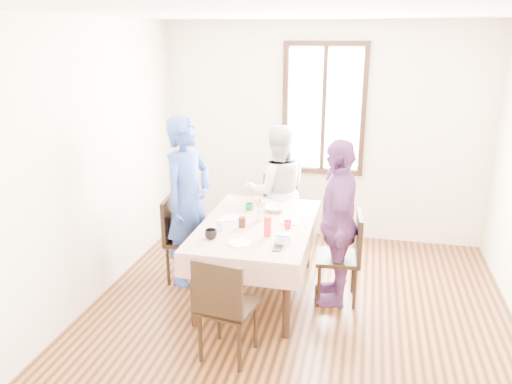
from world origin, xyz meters
TOP-DOWN VIEW (x-y plane):
  - ground at (0.00, 0.00)m, footprint 4.50×4.50m
  - back_wall at (0.00, 2.25)m, footprint 4.00×0.00m
  - window_frame at (0.00, 2.23)m, footprint 1.02×0.06m
  - window_pane at (0.00, 2.24)m, footprint 0.90×0.02m
  - dining_table at (-0.46, 0.52)m, footprint 0.96×1.55m
  - tablecloth at (-0.46, 0.52)m, footprint 1.08×1.67m
  - chair_left at (-1.25, 0.66)m, footprint 0.46×0.46m
  - chair_right at (0.34, 0.57)m, footprint 0.45×0.45m
  - chair_far at (-0.46, 1.58)m, footprint 0.44×0.44m
  - chair_near at (-0.46, -0.54)m, footprint 0.48×0.48m
  - person_left at (-1.23, 0.66)m, footprint 0.61×0.75m
  - person_far at (-0.46, 1.56)m, footprint 0.91×0.81m
  - person_right at (0.32, 0.57)m, footprint 0.48×0.99m
  - mug_black at (-0.78, 0.05)m, footprint 0.14×0.14m
  - mug_flag at (-0.14, 0.45)m, footprint 0.11×0.11m
  - mug_green at (-0.62, 0.88)m, footprint 0.12×0.12m
  - serving_bowl at (-0.35, 0.91)m, footprint 0.25×0.25m
  - juice_carton at (-0.29, 0.23)m, footprint 0.06×0.06m
  - butter_tub at (-0.13, 0.12)m, footprint 0.14×0.14m
  - jam_jar at (-0.58, 0.39)m, footprint 0.07×0.07m
  - drinking_glass at (-0.76, 0.27)m, footprint 0.07×0.07m
  - smartphone at (-0.15, -0.03)m, footprint 0.07×0.15m
  - flower_vase at (-0.45, 0.60)m, footprint 0.06×0.06m
  - plate_left at (-0.75, 0.60)m, footprint 0.20×0.20m
  - plate_right at (-0.15, 0.62)m, footprint 0.20×0.20m
  - plate_far at (-0.48, 1.14)m, footprint 0.20×0.20m
  - plate_near at (-0.50, -0.00)m, footprint 0.20×0.20m
  - butter_lid at (-0.13, 0.12)m, footprint 0.12×0.12m
  - flower_bunch at (-0.45, 0.60)m, footprint 0.09×0.09m

SIDE VIEW (x-z plane):
  - ground at x=0.00m, z-range 0.00..0.00m
  - dining_table at x=-0.46m, z-range 0.00..0.75m
  - chair_left at x=-1.25m, z-range 0.00..0.91m
  - chair_right at x=0.34m, z-range 0.00..0.91m
  - chair_far at x=-0.46m, z-range 0.00..0.91m
  - chair_near at x=-0.46m, z-range 0.00..0.91m
  - tablecloth at x=-0.46m, z-range 0.75..0.76m
  - smartphone at x=-0.15m, z-range 0.76..0.77m
  - plate_left at x=-0.75m, z-range 0.76..0.77m
  - plate_right at x=-0.15m, z-range 0.76..0.77m
  - plate_far at x=-0.48m, z-range 0.76..0.77m
  - plate_near at x=-0.50m, z-range 0.76..0.77m
  - person_far at x=-0.46m, z-range 0.00..1.56m
  - serving_bowl at x=-0.35m, z-range 0.76..0.81m
  - butter_tub at x=-0.13m, z-range 0.76..0.83m
  - mug_green at x=-0.62m, z-range 0.76..0.83m
  - mug_flag at x=-0.14m, z-range 0.76..0.84m
  - mug_black at x=-0.78m, z-range 0.76..0.85m
  - jam_jar at x=-0.58m, z-range 0.76..0.86m
  - drinking_glass at x=-0.76m, z-range 0.76..0.86m
  - person_right at x=0.32m, z-range 0.00..1.63m
  - flower_vase at x=-0.45m, z-range 0.76..0.88m
  - butter_lid at x=-0.13m, z-range 0.83..0.84m
  - juice_carton at x=-0.29m, z-range 0.76..0.95m
  - person_left at x=-1.23m, z-range 0.00..1.76m
  - flower_bunch at x=-0.45m, z-range 0.88..0.98m
  - back_wall at x=0.00m, z-range -0.65..3.35m
  - window_frame at x=0.00m, z-range 0.84..2.46m
  - window_pane at x=0.00m, z-range 0.90..2.40m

